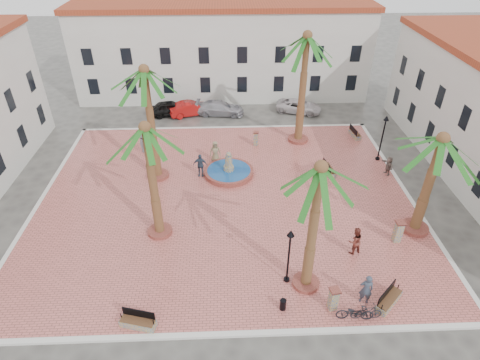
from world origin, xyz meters
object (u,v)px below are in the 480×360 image
at_px(palm_s, 319,183).
at_px(cyclist_b, 355,241).
at_px(palm_e, 439,152).
at_px(car_silver, 220,108).
at_px(pedestrian_fountain_a, 215,152).
at_px(bench_e, 329,170).
at_px(litter_bin, 283,305).
at_px(palm_nw, 146,83).
at_px(pedestrian_fountain_b, 200,165).
at_px(bench_s, 138,322).
at_px(palm_ne, 306,48).
at_px(pedestrian_north, 143,143).
at_px(bollard_e, 398,231).
at_px(palm_sw, 147,141).
at_px(bollard_se, 333,299).
at_px(bench_ne, 355,134).
at_px(fountain, 229,171).
at_px(cyclist_a, 366,289).
at_px(lamppost_s, 290,247).
at_px(car_red, 191,108).
at_px(lamppost_e, 384,130).
at_px(car_white, 299,106).
at_px(bollard_n, 256,138).
at_px(bicycle_a, 355,312).
at_px(bicycle_b, 366,312).
at_px(pedestrian_east, 388,165).
at_px(car_black, 170,108).

xyz_separation_m(palm_s, cyclist_b, (3.22, 2.33, -5.81)).
distance_m(palm_e, cyclist_b, 6.81).
bearing_deg(car_silver, pedestrian_fountain_a, -175.48).
xyz_separation_m(bench_e, litter_bin, (-5.16, -12.54, 0.06)).
relative_size(palm_nw, pedestrian_fountain_b, 4.70).
bearing_deg(bench_s, car_silver, 95.42).
xyz_separation_m(palm_ne, pedestrian_fountain_a, (-7.22, -3.27, -7.13)).
distance_m(palm_s, pedestrian_north, 19.34).
distance_m(palm_e, bollard_e, 5.24).
xyz_separation_m(palm_sw, bollard_se, (9.50, -6.16, -5.83)).
bearing_deg(bollard_se, bench_e, 78.14).
bearing_deg(bench_ne, fountain, 109.43).
bearing_deg(litter_bin, cyclist_a, 3.93).
xyz_separation_m(palm_sw, palm_s, (8.43, -4.54, 0.16)).
relative_size(fountain, bench_s, 2.04).
xyz_separation_m(lamppost_s, car_red, (-6.56, 21.91, -1.91)).
xyz_separation_m(lamppost_e, car_silver, (-12.83, 9.44, -2.10)).
relative_size(palm_s, pedestrian_fountain_a, 4.36).
xyz_separation_m(fountain, lamppost_e, (12.14, 1.70, 2.37)).
height_order(bench_s, car_white, car_white).
xyz_separation_m(lamppost_s, bollard_n, (-0.58, 15.26, -1.80)).
height_order(bench_ne, cyclist_b, cyclist_b).
height_order(bollard_n, bicycle_a, bollard_n).
relative_size(bicycle_a, cyclist_b, 1.02).
bearing_deg(pedestrian_north, bench_ne, -76.86).
xyz_separation_m(bicycle_b, car_silver, (-7.25, 24.53, 0.06)).
xyz_separation_m(palm_s, bench_e, (3.71, 10.98, -6.46)).
relative_size(bollard_e, cyclist_a, 0.79).
xyz_separation_m(palm_nw, car_red, (1.81, 11.23, -6.85)).
distance_m(lamppost_e, car_white, 11.09).
bearing_deg(palm_nw, pedestrian_fountain_b, 0.02).
distance_m(palm_sw, lamppost_s, 9.48).
relative_size(bench_s, cyclist_a, 0.99).
height_order(palm_s, bench_s, palm_s).
distance_m(palm_s, pedestrian_east, 14.66).
xyz_separation_m(fountain, bollard_n, (2.40, 4.49, 0.39)).
xyz_separation_m(palm_e, car_black, (-17.28, 18.10, -5.10)).
distance_m(palm_nw, bench_e, 14.90).
height_order(bench_e, car_red, car_red).
distance_m(bench_ne, bollard_n, 9.05).
relative_size(lamppost_e, cyclist_a, 2.07).
bearing_deg(bollard_e, car_black, 129.46).
relative_size(bollard_se, bollard_e, 0.93).
height_order(palm_sw, palm_s, palm_s).
bearing_deg(palm_ne, litter_bin, -101.57).
height_order(cyclist_a, pedestrian_north, cyclist_a).
xyz_separation_m(palm_s, bicycle_a, (2.00, -2.30, -6.23)).
xyz_separation_m(car_silver, car_white, (7.93, 0.28, -0.07)).
relative_size(lamppost_e, bicycle_b, 2.45).
relative_size(bicycle_a, pedestrian_north, 1.08).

